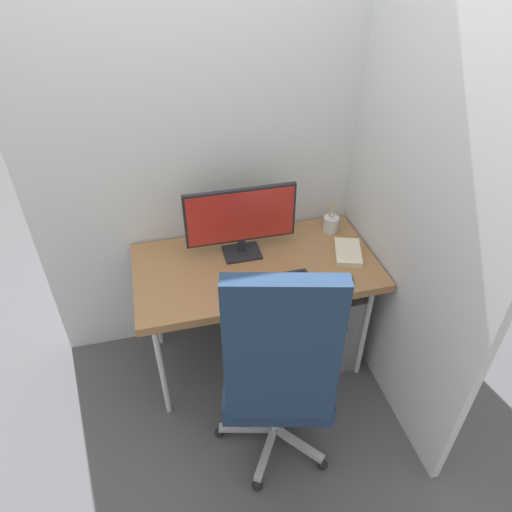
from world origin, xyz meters
TOP-DOWN VIEW (x-y plane):
  - ground_plane at (0.00, 0.00)m, footprint 8.00×8.00m
  - wall_back at (0.00, 0.35)m, footprint 2.16×0.04m
  - wall_side_right at (0.64, -0.13)m, footprint 0.04×1.58m
  - desk at (0.00, 0.00)m, footprint 1.22×0.65m
  - office_chair at (-0.06, -0.62)m, footprint 0.58×0.61m
  - filing_cabinet at (0.34, -0.00)m, footprint 0.39×0.50m
  - monitor at (-0.05, 0.11)m, footprint 0.56×0.15m
  - keyboard at (0.02, -0.21)m, footprint 0.43×0.17m
  - mouse at (0.39, -0.24)m, footprint 0.08×0.09m
  - pen_holder at (0.48, 0.19)m, footprint 0.09×0.09m
  - notebook at (0.48, -0.04)m, footprint 0.19×0.25m

SIDE VIEW (x-z plane):
  - ground_plane at x=0.00m, z-range 0.00..0.00m
  - filing_cabinet at x=0.34m, z-range 0.00..0.53m
  - office_chair at x=-0.06m, z-range 0.02..1.25m
  - desk at x=0.00m, z-range 0.31..1.01m
  - keyboard at x=0.02m, z-range 0.70..0.73m
  - notebook at x=0.48m, z-range 0.70..0.73m
  - mouse at x=0.39m, z-range 0.70..0.75m
  - pen_holder at x=0.48m, z-range 0.66..0.84m
  - monitor at x=-0.05m, z-range 0.73..1.10m
  - wall_back at x=0.00m, z-range 0.00..2.80m
  - wall_side_right at x=0.64m, z-range 0.00..2.80m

